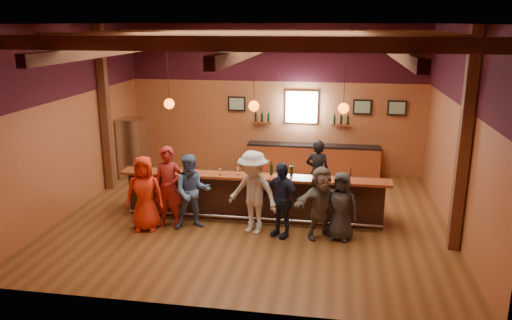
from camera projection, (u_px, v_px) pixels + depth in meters
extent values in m
plane|color=brown|center=(254.00, 217.00, 12.00)|extent=(9.00, 9.00, 0.00)
cube|color=#974D29|center=(276.00, 100.00, 15.20)|extent=(9.00, 0.04, 4.50)
cube|color=#974D29|center=(210.00, 178.00, 7.59)|extent=(9.00, 0.04, 4.50)
cube|color=#974D29|center=(71.00, 120.00, 12.10)|extent=(0.04, 8.00, 4.50)
cube|color=#974D29|center=(460.00, 132.00, 10.69)|extent=(0.04, 8.00, 4.50)
cube|color=brown|center=(254.00, 24.00, 10.79)|extent=(9.00, 8.00, 0.04)
cube|color=#390F19|center=(276.00, 53.00, 14.80)|extent=(9.00, 0.01, 1.70)
cube|color=#390F19|center=(66.00, 61.00, 11.72)|extent=(0.01, 8.00, 1.70)
cube|color=#390F19|center=(467.00, 66.00, 10.32)|extent=(0.01, 8.00, 1.70)
cube|color=#532B17|center=(105.00, 109.00, 13.50)|extent=(0.22, 0.22, 4.50)
cube|color=#532B17|center=(464.00, 143.00, 9.76)|extent=(0.22, 0.22, 4.50)
cube|color=#532B17|center=(223.00, 44.00, 8.02)|extent=(8.80, 0.20, 0.25)
cube|color=#532B17|center=(245.00, 39.00, 9.92)|extent=(8.80, 0.20, 0.25)
cube|color=#532B17|center=(261.00, 37.00, 11.82)|extent=(8.80, 0.20, 0.25)
cube|color=#532B17|center=(272.00, 35.00, 13.72)|extent=(8.80, 0.20, 0.25)
cube|color=#532B17|center=(125.00, 48.00, 11.41)|extent=(0.18, 7.80, 0.22)
cube|color=#532B17|center=(254.00, 50.00, 10.94)|extent=(0.18, 7.80, 0.22)
cube|color=#532B17|center=(394.00, 51.00, 10.47)|extent=(0.18, 7.80, 0.22)
cube|color=black|center=(254.00, 197.00, 11.86)|extent=(6.00, 0.60, 1.05)
cube|color=maroon|center=(253.00, 177.00, 11.54)|extent=(6.30, 0.50, 0.06)
cube|color=black|center=(257.00, 176.00, 12.11)|extent=(6.00, 0.48, 0.05)
cube|color=black|center=(257.00, 194.00, 12.24)|extent=(6.00, 0.48, 0.90)
cube|color=silver|center=(340.00, 182.00, 11.81)|extent=(0.45, 0.40, 0.14)
cube|color=silver|center=(361.00, 183.00, 11.73)|extent=(0.45, 0.40, 0.14)
cylinder|color=silver|center=(251.00, 218.00, 11.56)|extent=(6.00, 0.06, 0.06)
cube|color=maroon|center=(313.00, 160.00, 15.23)|extent=(4.00, 0.50, 0.90)
cube|color=black|center=(313.00, 145.00, 15.10)|extent=(4.00, 0.52, 0.05)
cube|color=silver|center=(302.00, 107.00, 15.08)|extent=(0.95, 0.08, 0.95)
cube|color=white|center=(301.00, 107.00, 15.03)|extent=(0.78, 0.01, 0.78)
cube|color=black|center=(237.00, 104.00, 15.37)|extent=(0.55, 0.04, 0.45)
cube|color=silver|center=(237.00, 104.00, 15.34)|extent=(0.45, 0.01, 0.35)
cube|color=black|center=(362.00, 107.00, 14.77)|extent=(0.55, 0.04, 0.45)
cube|color=silver|center=(362.00, 107.00, 14.75)|extent=(0.45, 0.01, 0.35)
cube|color=black|center=(397.00, 108.00, 14.62)|extent=(0.55, 0.04, 0.45)
cube|color=silver|center=(397.00, 108.00, 14.59)|extent=(0.45, 0.01, 0.35)
cube|color=maroon|center=(262.00, 122.00, 15.33)|extent=(0.60, 0.18, 0.04)
cylinder|color=black|center=(256.00, 117.00, 15.32)|extent=(0.07, 0.07, 0.26)
cylinder|color=black|center=(262.00, 118.00, 15.29)|extent=(0.07, 0.07, 0.26)
cylinder|color=black|center=(268.00, 118.00, 15.26)|extent=(0.07, 0.07, 0.26)
cube|color=maroon|center=(341.00, 125.00, 14.96)|extent=(0.60, 0.18, 0.04)
cylinder|color=black|center=(334.00, 120.00, 14.95)|extent=(0.07, 0.07, 0.26)
cylinder|color=black|center=(341.00, 120.00, 14.92)|extent=(0.07, 0.07, 0.26)
cylinder|color=black|center=(348.00, 120.00, 14.89)|extent=(0.07, 0.07, 0.26)
cylinder|color=black|center=(168.00, 77.00, 11.42)|extent=(0.01, 0.01, 1.25)
sphere|color=#FF580C|center=(169.00, 104.00, 11.58)|extent=(0.24, 0.24, 0.24)
cylinder|color=black|center=(254.00, 78.00, 11.11)|extent=(0.01, 0.01, 1.25)
sphere|color=#FF580C|center=(254.00, 106.00, 11.27)|extent=(0.24, 0.24, 0.24)
cylinder|color=black|center=(345.00, 80.00, 10.79)|extent=(0.01, 0.01, 1.25)
sphere|color=#FF580C|center=(343.00, 108.00, 10.96)|extent=(0.24, 0.24, 0.24)
cube|color=silver|center=(133.00, 148.00, 14.87)|extent=(0.70, 0.70, 1.80)
imported|color=red|center=(145.00, 193.00, 11.10)|extent=(0.91, 0.68, 1.71)
imported|color=maroon|center=(169.00, 187.00, 11.23)|extent=(0.69, 0.46, 1.88)
imported|color=#4E6D9D|center=(192.00, 192.00, 11.17)|extent=(1.01, 0.90, 1.72)
imported|color=silver|center=(253.00, 192.00, 10.91)|extent=(1.39, 1.11, 1.87)
imported|color=#1D233A|center=(281.00, 200.00, 10.75)|extent=(1.05, 0.84, 1.67)
imported|color=#63584F|center=(321.00, 203.00, 10.69)|extent=(1.49, 1.21, 1.59)
imported|color=#2B2B2E|center=(341.00, 206.00, 10.61)|extent=(0.83, 0.64, 1.50)
imported|color=black|center=(318.00, 173.00, 12.61)|extent=(0.70, 0.53, 1.71)
cylinder|color=brown|center=(257.00, 170.00, 11.55)|extent=(0.20, 0.20, 0.21)
cylinder|color=black|center=(271.00, 170.00, 11.54)|extent=(0.07, 0.07, 0.24)
cylinder|color=black|center=(271.00, 163.00, 11.50)|extent=(0.02, 0.02, 0.08)
cylinder|color=black|center=(291.00, 171.00, 11.45)|extent=(0.07, 0.07, 0.24)
cylinder|color=black|center=(292.00, 165.00, 11.41)|extent=(0.02, 0.02, 0.08)
cylinder|color=silver|center=(135.00, 170.00, 11.92)|extent=(0.08, 0.08, 0.01)
cylinder|color=silver|center=(135.00, 168.00, 11.91)|extent=(0.01, 0.01, 0.11)
sphere|color=silver|center=(135.00, 164.00, 11.88)|extent=(0.09, 0.09, 0.09)
cylinder|color=silver|center=(168.00, 171.00, 11.89)|extent=(0.07, 0.07, 0.01)
cylinder|color=silver|center=(168.00, 169.00, 11.88)|extent=(0.01, 0.01, 0.10)
sphere|color=silver|center=(168.00, 165.00, 11.85)|extent=(0.08, 0.08, 0.08)
cylinder|color=silver|center=(188.00, 171.00, 11.84)|extent=(0.07, 0.07, 0.01)
cylinder|color=silver|center=(188.00, 169.00, 11.82)|extent=(0.01, 0.01, 0.10)
sphere|color=silver|center=(188.00, 166.00, 11.80)|extent=(0.08, 0.08, 0.08)
cylinder|color=silver|center=(220.00, 175.00, 11.55)|extent=(0.06, 0.06, 0.01)
cylinder|color=silver|center=(220.00, 173.00, 11.54)|extent=(0.01, 0.01, 0.09)
sphere|color=silver|center=(220.00, 170.00, 11.52)|extent=(0.07, 0.07, 0.07)
cylinder|color=silver|center=(238.00, 175.00, 11.57)|extent=(0.07, 0.07, 0.01)
cylinder|color=silver|center=(238.00, 172.00, 11.56)|extent=(0.01, 0.01, 0.10)
sphere|color=silver|center=(238.00, 169.00, 11.54)|extent=(0.08, 0.08, 0.08)
cylinder|color=silver|center=(277.00, 177.00, 11.38)|extent=(0.08, 0.08, 0.01)
cylinder|color=silver|center=(277.00, 175.00, 11.36)|extent=(0.01, 0.01, 0.11)
sphere|color=silver|center=(277.00, 171.00, 11.34)|extent=(0.09, 0.09, 0.09)
cylinder|color=silver|center=(322.00, 179.00, 11.29)|extent=(0.07, 0.07, 0.01)
cylinder|color=silver|center=(322.00, 176.00, 11.27)|extent=(0.01, 0.01, 0.10)
sphere|color=silver|center=(322.00, 173.00, 11.25)|extent=(0.08, 0.08, 0.08)
cylinder|color=silver|center=(338.00, 180.00, 11.15)|extent=(0.06, 0.06, 0.01)
cylinder|color=silver|center=(338.00, 178.00, 11.14)|extent=(0.01, 0.01, 0.09)
sphere|color=silver|center=(338.00, 175.00, 11.12)|extent=(0.07, 0.07, 0.07)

